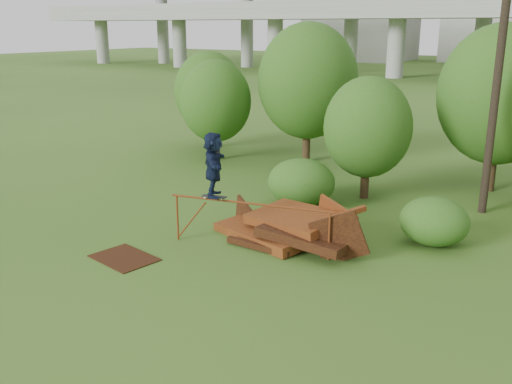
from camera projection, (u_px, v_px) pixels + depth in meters
The scene contains 14 objects.
ground at pixel (240, 269), 15.66m from camera, with size 240.00×240.00×0.00m, color #2D5116.
scrap_pile at pixel (290, 228), 17.62m from camera, with size 5.43×2.89×1.83m.
grind_rail at pixel (250, 211), 16.74m from camera, with size 4.96×1.27×1.47m.
skateboard at pixel (214, 197), 17.02m from camera, with size 0.78×0.38×0.08m.
skater at pixel (213, 165), 16.74m from camera, with size 1.79×0.57×1.93m, color #101A33.
flat_plate at pixel (124, 258), 16.39m from camera, with size 1.83×1.31×0.03m, color black.
tree_0 at pixel (216, 101), 27.77m from camera, with size 3.49×3.49×4.92m.
tree_1 at pixel (308, 81), 27.09m from camera, with size 4.78×4.78×6.65m.
tree_2 at pixel (368, 127), 21.40m from camera, with size 3.32×3.32×4.68m.
tree_3 at pixel (500, 95), 22.09m from camera, with size 4.76×4.76×6.60m.
tree_6 at pixel (209, 91), 30.55m from camera, with size 3.71×3.71×5.19m.
shrub_left at pixel (301, 182), 21.05m from camera, with size 2.53×2.34×1.75m, color #134311.
shrub_right at pixel (434, 221), 17.24m from camera, with size 2.10×1.92×1.49m, color #134311.
utility_pole at pixel (499, 65), 19.02m from camera, with size 1.40×0.28×10.17m.
Camera 1 is at (8.35, -11.78, 6.43)m, focal length 40.00 mm.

